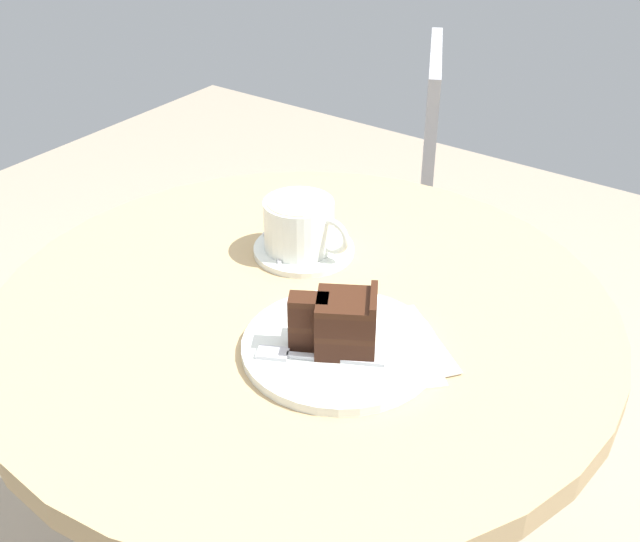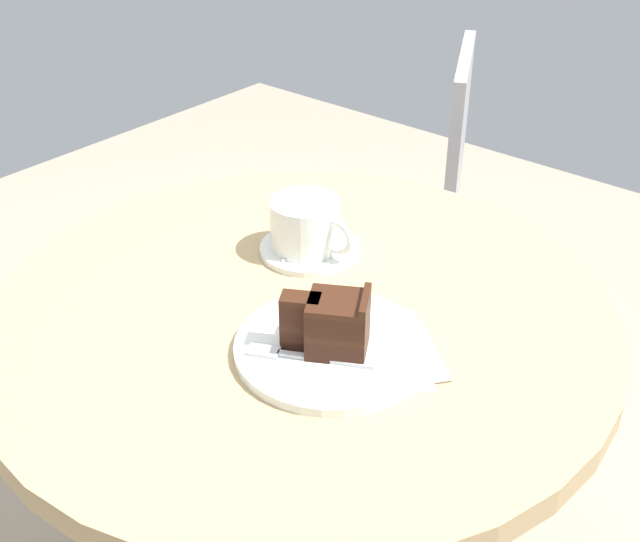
# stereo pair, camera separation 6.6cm
# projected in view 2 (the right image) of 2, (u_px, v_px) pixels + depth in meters

# --- Properties ---
(cafe_table) EXTENTS (0.81, 0.81, 0.76)m
(cafe_table) POSITION_uv_depth(u_px,v_px,m) (302.00, 378.00, 1.10)
(cafe_table) COLOR tan
(cafe_table) RESTS_ON ground
(saucer) EXTENTS (0.14, 0.14, 0.01)m
(saucer) POSITION_uv_depth(u_px,v_px,m) (310.00, 249.00, 1.14)
(saucer) COLOR silver
(saucer) RESTS_ON cafe_table
(coffee_cup) EXTENTS (0.13, 0.10, 0.07)m
(coffee_cup) POSITION_uv_depth(u_px,v_px,m) (306.00, 224.00, 1.12)
(coffee_cup) COLOR silver
(coffee_cup) RESTS_ON saucer
(teaspoon) EXTENTS (0.07, 0.07, 0.00)m
(teaspoon) POSITION_uv_depth(u_px,v_px,m) (279.00, 240.00, 1.15)
(teaspoon) COLOR silver
(teaspoon) RESTS_ON saucer
(cake_plate) EXTENTS (0.23, 0.23, 0.01)m
(cake_plate) POSITION_uv_depth(u_px,v_px,m) (332.00, 348.00, 0.95)
(cake_plate) COLOR silver
(cake_plate) RESTS_ON cafe_table
(cake_slice) EXTENTS (0.11, 0.09, 0.08)m
(cake_slice) POSITION_uv_depth(u_px,v_px,m) (333.00, 324.00, 0.92)
(cake_slice) COLOR #381E14
(cake_slice) RESTS_ON cake_plate
(fork) EXTENTS (0.14, 0.08, 0.00)m
(fork) POSITION_uv_depth(u_px,v_px,m) (295.00, 355.00, 0.92)
(fork) COLOR silver
(fork) RESTS_ON cake_plate
(napkin) EXTENTS (0.22, 0.22, 0.00)m
(napkin) POSITION_uv_depth(u_px,v_px,m) (366.00, 352.00, 0.95)
(napkin) COLOR silver
(napkin) RESTS_ON cafe_table
(cafe_chair) EXTENTS (0.51, 0.51, 0.85)m
(cafe_chair) POSITION_uv_depth(u_px,v_px,m) (410.00, 200.00, 1.83)
(cafe_chair) COLOR #9E9EA3
(cafe_chair) RESTS_ON ground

